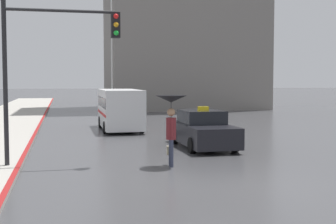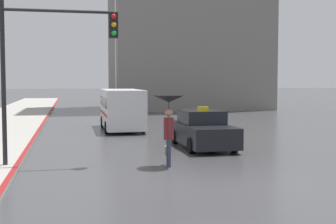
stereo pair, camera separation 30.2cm
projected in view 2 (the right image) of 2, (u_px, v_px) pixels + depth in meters
name	position (u px, v px, depth m)	size (l,w,h in m)	color
ground_plane	(207.00, 184.00, 12.30)	(300.00, 300.00, 0.00)	#424244
taxi	(203.00, 130.00, 19.03)	(1.91, 4.46, 1.67)	black
ambulance_van	(122.00, 107.00, 25.84)	(2.12, 5.64, 2.22)	silver
pedestrian_with_umbrella	(169.00, 111.00, 14.69)	(0.99, 0.99, 2.26)	#2D3347
traffic_light	(52.00, 52.00, 14.51)	(3.58, 0.38, 5.18)	black
monument_cross	(120.00, 9.00, 41.18)	(6.99, 0.90, 15.88)	white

